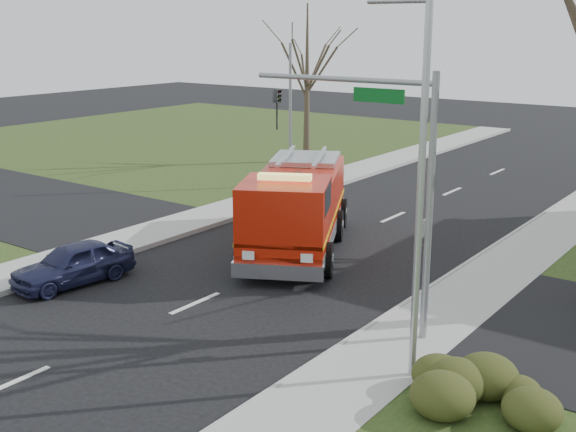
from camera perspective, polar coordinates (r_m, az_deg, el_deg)
The scene contains 10 objects.
ground at distance 21.24m, azimuth -7.35°, elevation -6.87°, with size 120.00×120.00×0.00m, color black.
sidewalk_right at distance 17.83m, azimuth 7.55°, elevation -11.03°, with size 2.40×80.00×0.15m, color #979892.
sidewalk_left at distance 25.67m, azimuth -17.48°, elevation -3.41°, with size 2.40×80.00×0.15m, color #979892.
hedge_corner at distance 15.76m, azimuth 14.96°, elevation -13.04°, with size 2.80×2.00×0.90m, color #2D3613.
bare_tree_left at distance 41.67m, azimuth 1.52°, elevation 11.76°, with size 4.50×4.50×9.00m.
traffic_signal_mast at distance 18.11m, azimuth 7.61°, elevation 4.83°, with size 5.29×0.18×6.80m.
streetlight_pole at distance 15.53m, azimuth 10.25°, elevation 2.47°, with size 1.48×0.16×8.40m.
utility_pole_far at distance 35.14m, azimuth 0.18°, elevation 7.80°, with size 0.14×0.14×7.00m, color gray.
fire_engine at distance 25.49m, azimuth 0.64°, elevation 0.50°, with size 6.27×8.56×3.31m.
parked_car_maroon at distance 23.39m, azimuth -16.61°, elevation -3.62°, with size 1.55×3.84×1.31m, color #1D2040.
Camera 1 is at (13.75, -14.17, 7.82)m, focal length 45.00 mm.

